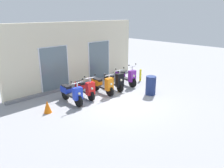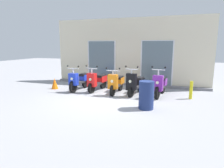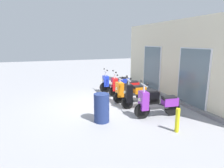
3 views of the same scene
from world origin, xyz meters
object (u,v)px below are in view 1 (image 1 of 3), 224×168
scooter_red (85,89)px  traffic_cone (47,107)px  scooter_blue (71,93)px  scooter_purple (126,77)px  trash_bin (151,85)px  scooter_orange (103,85)px  scooter_black (114,81)px  curb_bollard (140,75)px

scooter_red → traffic_cone: scooter_red is taller
scooter_blue → scooter_purple: size_ratio=1.00×
scooter_blue → scooter_red: 0.85m
scooter_purple → trash_bin: (-0.25, -1.88, -0.01)m
trash_bin → scooter_orange: bearing=132.5°
scooter_blue → scooter_orange: (1.82, -0.03, -0.01)m
scooter_black → traffic_cone: bearing=-177.8°
scooter_red → traffic_cone: size_ratio=2.95×
scooter_orange → trash_bin: size_ratio=1.65×
scooter_orange → scooter_black: bearing=2.3°
scooter_blue → scooter_black: (2.65, -0.00, 0.00)m
traffic_cone → scooter_blue: bearing=6.9°
curb_bollard → trash_bin: bearing=-128.5°
scooter_blue → scooter_black: size_ratio=1.07×
scooter_red → curb_bollard: bearing=-1.4°
scooter_black → scooter_purple: (1.01, 0.11, -0.00)m
scooter_blue → curb_bollard: bearing=0.4°
scooter_purple → scooter_black: bearing=-173.6°
scooter_red → curb_bollard: 3.99m
scooter_blue → curb_bollard: size_ratio=2.35×
scooter_red → scooter_orange: size_ratio=1.00×
trash_bin → scooter_blue: bearing=152.6°
scooter_black → curb_bollard: scooter_black is taller
scooter_purple → curb_bollard: scooter_purple is taller
scooter_black → trash_bin: (0.76, -1.76, -0.01)m
scooter_orange → scooter_purple: (1.84, 0.15, 0.01)m
scooter_black → traffic_cone: (-3.91, -0.15, -0.21)m
scooter_orange → scooter_black: (0.83, 0.03, 0.01)m
scooter_red → scooter_black: bearing=-4.1°
scooter_red → scooter_orange: (0.98, -0.16, 0.01)m
scooter_purple → trash_bin: size_ratio=1.78×
scooter_orange → curb_bollard: 3.02m
scooter_red → scooter_purple: (2.82, -0.02, 0.02)m
scooter_blue → scooter_orange: scooter_blue is taller
trash_bin → traffic_cone: (-4.67, 1.61, -0.20)m
scooter_red → scooter_purple: bearing=-0.3°
scooter_blue → trash_bin: (3.41, -1.76, -0.01)m
curb_bollard → scooter_purple: bearing=176.1°
curb_bollard → scooter_orange: bearing=-178.7°
scooter_red → curb_bollard: scooter_red is taller
scooter_black → traffic_cone: size_ratio=2.94×
scooter_orange → traffic_cone: size_ratio=2.94×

